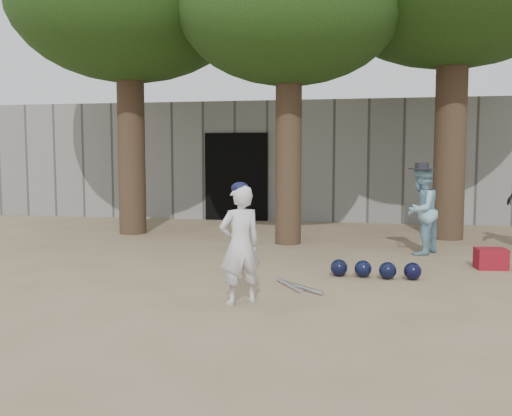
# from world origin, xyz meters

# --- Properties ---
(ground) EXTENTS (70.00, 70.00, 0.00)m
(ground) POSITION_xyz_m (0.00, 0.00, 0.00)
(ground) COLOR #937C5E
(ground) RESTS_ON ground
(boy_player) EXTENTS (0.57, 0.53, 1.31)m
(boy_player) POSITION_xyz_m (0.65, -0.21, 0.65)
(boy_player) COLOR silver
(boy_player) RESTS_ON ground
(spectator_blue) EXTENTS (0.82, 0.88, 1.45)m
(spectator_blue) POSITION_xyz_m (2.90, 3.47, 0.72)
(spectator_blue) COLOR #81B1C7
(spectator_blue) RESTS_ON ground
(red_bag) EXTENTS (0.45, 0.36, 0.30)m
(red_bag) POSITION_xyz_m (3.79, 2.36, 0.15)
(red_bag) COLOR maroon
(red_bag) RESTS_ON ground
(back_building) EXTENTS (16.00, 5.24, 3.00)m
(back_building) POSITION_xyz_m (-0.00, 10.33, 1.50)
(back_building) COLOR gray
(back_building) RESTS_ON ground
(helmet_row) EXTENTS (1.19, 0.30, 0.23)m
(helmet_row) POSITION_xyz_m (2.14, 1.42, 0.12)
(helmet_row) COLOR black
(helmet_row) RESTS_ON ground
(bat_pile) EXTENTS (0.67, 0.71, 0.06)m
(bat_pile) POSITION_xyz_m (1.17, 0.62, 0.03)
(bat_pile) COLOR #B6B6BD
(bat_pile) RESTS_ON ground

